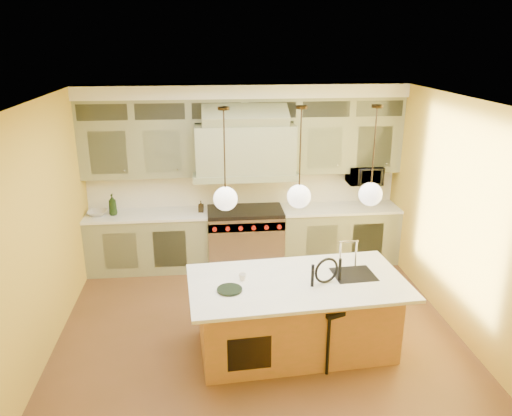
{
  "coord_description": "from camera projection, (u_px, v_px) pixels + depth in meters",
  "views": [
    {
      "loc": [
        -0.59,
        -5.34,
        3.56
      ],
      "look_at": [
        0.03,
        0.7,
        1.48
      ],
      "focal_mm": 35.0,
      "sensor_mm": 36.0,
      "label": 1
    }
  ],
  "objects": [
    {
      "name": "floor",
      "position": [
        260.0,
        337.0,
        6.24
      ],
      "size": [
        5.0,
        5.0,
        0.0
      ],
      "primitive_type": "plane",
      "color": "brown",
      "rests_on": "ground"
    },
    {
      "name": "ceiling",
      "position": [
        260.0,
        103.0,
        5.3
      ],
      "size": [
        5.0,
        5.0,
        0.0
      ],
      "primitive_type": "plane",
      "rotation": [
        3.14,
        0.0,
        0.0
      ],
      "color": "white",
      "rests_on": "wall_back"
    },
    {
      "name": "wall_back",
      "position": [
        243.0,
        174.0,
        8.12
      ],
      "size": [
        5.0,
        0.0,
        5.0
      ],
      "primitive_type": "plane",
      "rotation": [
        1.57,
        0.0,
        0.0
      ],
      "color": "gold",
      "rests_on": "ground"
    },
    {
      "name": "wall_front",
      "position": [
        299.0,
        362.0,
        3.42
      ],
      "size": [
        5.0,
        0.0,
        5.0
      ],
      "primitive_type": "plane",
      "rotation": [
        -1.57,
        0.0,
        0.0
      ],
      "color": "gold",
      "rests_on": "ground"
    },
    {
      "name": "wall_left",
      "position": [
        36.0,
        238.0,
        5.53
      ],
      "size": [
        0.0,
        5.0,
        5.0
      ],
      "primitive_type": "plane",
      "rotation": [
        1.57,
        0.0,
        1.57
      ],
      "color": "gold",
      "rests_on": "ground"
    },
    {
      "name": "wall_right",
      "position": [
        466.0,
        222.0,
        6.01
      ],
      "size": [
        0.0,
        5.0,
        5.0
      ],
      "primitive_type": "plane",
      "rotation": [
        1.57,
        0.0,
        -1.57
      ],
      "color": "gold",
      "rests_on": "ground"
    },
    {
      "name": "back_cabinetry",
      "position": [
        245.0,
        180.0,
        7.88
      ],
      "size": [
        5.0,
        0.77,
        2.9
      ],
      "color": "gray",
      "rests_on": "floor"
    },
    {
      "name": "range",
      "position": [
        245.0,
        237.0,
        8.1
      ],
      "size": [
        1.2,
        0.74,
        0.96
      ],
      "color": "silver",
      "rests_on": "floor"
    },
    {
      "name": "kitchen_island",
      "position": [
        296.0,
        313.0,
        5.89
      ],
      "size": [
        2.56,
        1.48,
        1.35
      ],
      "rotation": [
        0.0,
        0.0,
        0.07
      ],
      "color": "#A57A3A",
      "rests_on": "floor"
    },
    {
      "name": "counter_stool",
      "position": [
        332.0,
        306.0,
        5.6
      ],
      "size": [
        0.55,
        0.55,
        1.23
      ],
      "rotation": [
        0.0,
        0.0,
        0.35
      ],
      "color": "black",
      "rests_on": "floor"
    },
    {
      "name": "microwave",
      "position": [
        364.0,
        175.0,
        8.07
      ],
      "size": [
        0.54,
        0.37,
        0.3
      ],
      "primitive_type": "imported",
      "color": "black",
      "rests_on": "back_cabinetry"
    },
    {
      "name": "oil_bottle_a",
      "position": [
        113.0,
        205.0,
        7.71
      ],
      "size": [
        0.14,
        0.14,
        0.33
      ],
      "primitive_type": "imported",
      "rotation": [
        0.0,
        0.0,
        -0.07
      ],
      "color": "black",
      "rests_on": "back_cabinetry"
    },
    {
      "name": "oil_bottle_b",
      "position": [
        201.0,
        206.0,
        7.87
      ],
      "size": [
        0.09,
        0.09,
        0.18
      ],
      "primitive_type": "imported",
      "rotation": [
        0.0,
        0.0,
        -0.13
      ],
      "color": "black",
      "rests_on": "back_cabinetry"
    },
    {
      "name": "fruit_bowl",
      "position": [
        97.0,
        213.0,
        7.73
      ],
      "size": [
        0.31,
        0.31,
        0.07
      ],
      "primitive_type": "imported",
      "rotation": [
        0.0,
        0.0,
        -0.04
      ],
      "color": "beige",
      "rests_on": "back_cabinetry"
    },
    {
      "name": "cup",
      "position": [
        242.0,
        277.0,
        5.7
      ],
      "size": [
        0.1,
        0.1,
        0.08
      ],
      "primitive_type": "imported",
      "rotation": [
        0.0,
        0.0,
        0.16
      ],
      "color": "white",
      "rests_on": "kitchen_island"
    },
    {
      "name": "pendant_left",
      "position": [
        225.0,
        196.0,
        5.33
      ],
      "size": [
        0.26,
        0.26,
        1.11
      ],
      "color": "#2D2319",
      "rests_on": "ceiling"
    },
    {
      "name": "pendant_center",
      "position": [
        299.0,
        194.0,
        5.41
      ],
      "size": [
        0.26,
        0.26,
        1.11
      ],
      "color": "#2D2319",
      "rests_on": "ceiling"
    },
    {
      "name": "pendant_right",
      "position": [
        371.0,
        192.0,
        5.49
      ],
      "size": [
        0.26,
        0.26,
        1.11
      ],
      "color": "#2D2319",
      "rests_on": "ceiling"
    }
  ]
}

